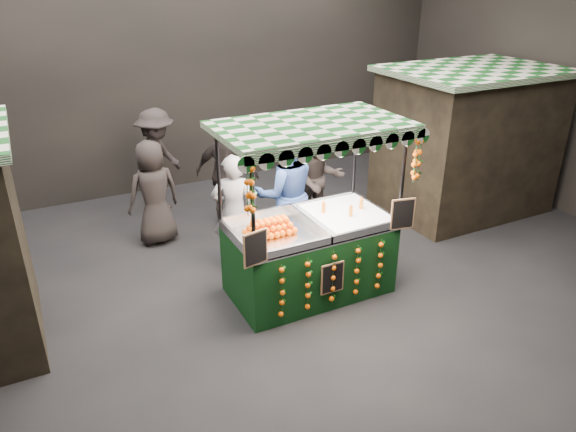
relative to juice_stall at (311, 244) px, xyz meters
name	(u,v)px	position (x,y,z in m)	size (l,w,h in m)	color
ground	(288,305)	(-0.44, -0.16, -0.75)	(12.00, 12.00, 0.00)	black
market_hall	(288,45)	(-0.44, -0.16, 2.63)	(12.10, 10.10, 5.05)	black
neighbour_stall_right	(466,140)	(3.96, 1.34, 0.56)	(3.00, 2.20, 2.60)	black
juice_stall	(311,244)	(0.00, 0.00, 0.00)	(2.50, 1.47, 2.42)	black
vendor_grey	(234,212)	(-0.66, 1.16, 0.14)	(0.76, 0.63, 1.78)	gray
vendor_blue	(285,194)	(0.19, 1.17, 0.27)	(1.12, 0.94, 2.04)	navy
shopper_1	(319,180)	(1.05, 1.64, 0.19)	(1.02, 0.86, 1.88)	#2E2725
shopper_2	(227,174)	(-0.22, 2.57, 0.20)	(1.15, 1.07, 1.90)	black
shopper_3	(158,161)	(-1.12, 3.73, 0.21)	(1.40, 1.38, 1.93)	#2E2726
shopper_4	(154,193)	(-1.52, 2.50, 0.11)	(0.91, 0.66, 1.73)	#2A2422
shopper_5	(398,135)	(4.06, 3.42, 0.11)	(1.00, 1.67, 1.72)	#292322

